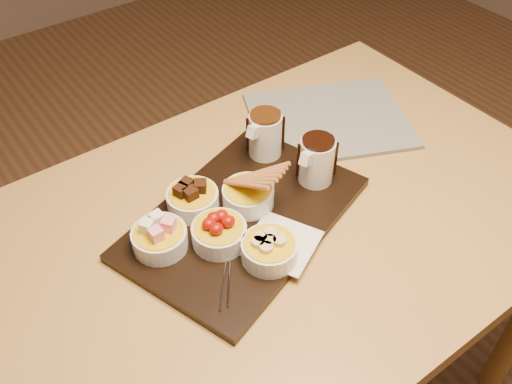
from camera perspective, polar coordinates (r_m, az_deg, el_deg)
dining_table at (r=1.19m, az=2.20°, el=-5.60°), size 1.20×0.80×0.75m
serving_board at (r=1.09m, az=-1.27°, el=-2.58°), size 0.53×0.43×0.02m
napkin at (r=1.04m, az=2.56°, el=-5.12°), size 0.16×0.16×0.00m
bowl_marshmallows at (r=1.03m, az=-9.60°, el=-4.66°), size 0.10×0.10×0.04m
bowl_cake at (r=1.09m, az=-6.34°, el=-0.83°), size 0.10×0.10×0.04m
bowl_strawberries at (r=1.03m, az=-3.69°, el=-4.25°), size 0.10×0.10×0.04m
bowl_biscotti at (r=1.10m, az=-0.79°, el=-0.42°), size 0.10×0.10×0.04m
bowl_bananas at (r=1.00m, az=1.33°, el=-5.88°), size 0.10×0.10×0.04m
pitcher_dark_chocolate at (r=1.13m, az=6.07°, el=3.10°), size 0.09×0.09×0.10m
pitcher_milk_chocolate at (r=1.19m, az=0.93°, el=5.71°), size 0.09×0.09×0.10m
fondue_skewers at (r=1.02m, az=-2.89°, el=-5.76°), size 0.22×0.19×0.01m
newspaper at (r=1.35m, az=7.29°, el=7.16°), size 0.44×0.40×0.01m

